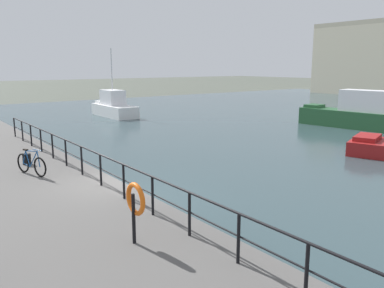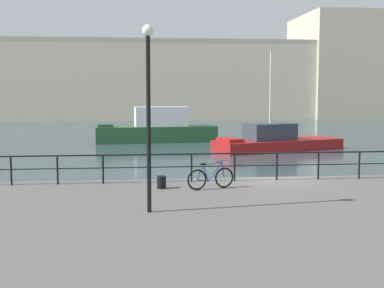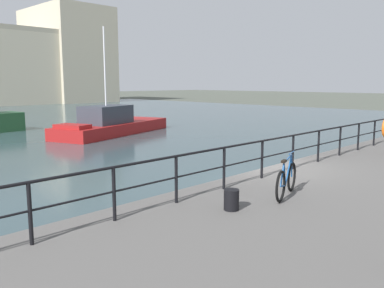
{
  "view_description": "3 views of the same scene",
  "coord_description": "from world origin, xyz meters",
  "px_view_note": "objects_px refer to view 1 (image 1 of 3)",
  "views": [
    {
      "loc": [
        11.92,
        -5.89,
        4.66
      ],
      "look_at": [
        -2.17,
        4.7,
        1.15
      ],
      "focal_mm": 36.92,
      "sensor_mm": 36.0,
      "label": 1
    },
    {
      "loc": [
        -5.2,
        -19.6,
        4.15
      ],
      "look_at": [
        -2.67,
        3.98,
        1.69
      ],
      "focal_mm": 47.92,
      "sensor_mm": 36.0,
      "label": 2
    },
    {
      "loc": [
        -10.79,
        -7.06,
        3.4
      ],
      "look_at": [
        -2.13,
        1.41,
        1.55
      ],
      "focal_mm": 37.84,
      "sensor_mm": 36.0,
      "label": 3
    }
  ],
  "objects_px": {
    "parked_bicycle": "(31,164)",
    "life_ring_stand": "(135,201)",
    "moored_green_narrowboat": "(365,115)",
    "mooring_bollard": "(27,159)",
    "moored_red_daysailer": "(114,107)"
  },
  "relations": [
    {
      "from": "parked_bicycle",
      "to": "life_ring_stand",
      "type": "distance_m",
      "value": 7.28
    },
    {
      "from": "mooring_bollard",
      "to": "life_ring_stand",
      "type": "bearing_deg",
      "value": 0.13
    },
    {
      "from": "moored_red_daysailer",
      "to": "life_ring_stand",
      "type": "height_order",
      "value": "moored_red_daysailer"
    },
    {
      "from": "moored_green_narrowboat",
      "to": "mooring_bollard",
      "type": "relative_size",
      "value": 22.54
    },
    {
      "from": "moored_red_daysailer",
      "to": "mooring_bollard",
      "type": "height_order",
      "value": "moored_red_daysailer"
    },
    {
      "from": "moored_red_daysailer",
      "to": "life_ring_stand",
      "type": "bearing_deg",
      "value": 155.69
    },
    {
      "from": "moored_green_narrowboat",
      "to": "parked_bicycle",
      "type": "relative_size",
      "value": 5.82
    },
    {
      "from": "moored_green_narrowboat",
      "to": "life_ring_stand",
      "type": "relative_size",
      "value": 7.1
    },
    {
      "from": "moored_green_narrowboat",
      "to": "mooring_bollard",
      "type": "xyz_separation_m",
      "value": [
        -0.79,
        -23.73,
        -0.1
      ]
    },
    {
      "from": "moored_green_narrowboat",
      "to": "moored_red_daysailer",
      "type": "bearing_deg",
      "value": 26.8
    },
    {
      "from": "moored_red_daysailer",
      "to": "parked_bicycle",
      "type": "relative_size",
      "value": 3.63
    },
    {
      "from": "moored_red_daysailer",
      "to": "parked_bicycle",
      "type": "bearing_deg",
      "value": 147.29
    },
    {
      "from": "moored_red_daysailer",
      "to": "life_ring_stand",
      "type": "xyz_separation_m",
      "value": [
        26.24,
        -12.2,
        0.83
      ]
    },
    {
      "from": "mooring_bollard",
      "to": "moored_green_narrowboat",
      "type": "bearing_deg",
      "value": 88.09
    },
    {
      "from": "parked_bicycle",
      "to": "mooring_bollard",
      "type": "relative_size",
      "value": 3.88
    }
  ]
}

